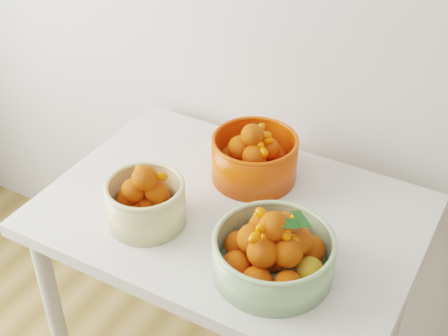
{
  "coord_description": "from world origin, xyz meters",
  "views": [
    {
      "loc": [
        0.19,
        0.47,
        1.83
      ],
      "look_at": [
        -0.41,
        1.55,
        0.92
      ],
      "focal_mm": 50.0,
      "sensor_mm": 36.0,
      "label": 1
    }
  ],
  "objects": [
    {
      "name": "table",
      "position": [
        -0.42,
        1.6,
        0.65
      ],
      "size": [
        1.0,
        0.7,
        0.75
      ],
      "color": "silver",
      "rests_on": "ground"
    },
    {
      "name": "bowl_cream",
      "position": [
        -0.59,
        1.45,
        0.82
      ],
      "size": [
        0.26,
        0.26,
        0.18
      ],
      "rotation": [
        0.0,
        0.0,
        0.32
      ],
      "color": "#D5C285",
      "rests_on": "table"
    },
    {
      "name": "bowl_green",
      "position": [
        -0.22,
        1.45,
        0.81
      ],
      "size": [
        0.34,
        0.34,
        0.19
      ],
      "rotation": [
        0.0,
        0.0,
        -0.2
      ],
      "color": "#90B27D",
      "rests_on": "table"
    },
    {
      "name": "bowl_orange",
      "position": [
        -0.43,
        1.76,
        0.82
      ],
      "size": [
        0.32,
        0.32,
        0.18
      ],
      "rotation": [
        0.0,
        0.0,
        0.36
      ],
      "color": "red",
      "rests_on": "table"
    }
  ]
}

